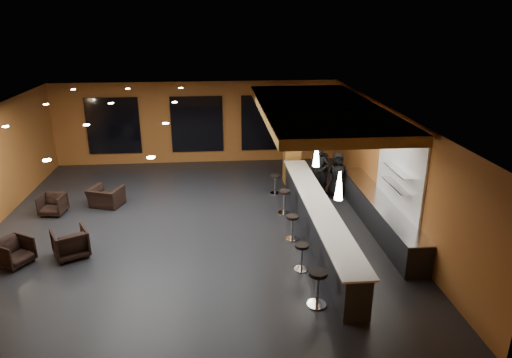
{
  "coord_description": "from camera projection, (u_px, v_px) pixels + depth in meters",
  "views": [
    {
      "loc": [
        0.81,
        -12.8,
        6.16
      ],
      "look_at": [
        2.0,
        0.5,
        1.3
      ],
      "focal_mm": 32.0,
      "sensor_mm": 36.0,
      "label": 1
    }
  ],
  "objects": [
    {
      "name": "armchair_a",
      "position": [
        14.0,
        252.0,
        11.78
      ],
      "size": [
        1.06,
        1.05,
        0.71
      ],
      "primitive_type": "imported",
      "rotation": [
        0.0,
        0.0,
        1.03
      ],
      "color": "black",
      "rests_on": "floor"
    },
    {
      "name": "staff_b",
      "position": [
        325.0,
        174.0,
        16.19
      ],
      "size": [
        0.84,
        0.7,
        1.55
      ],
      "primitive_type": "imported",
      "rotation": [
        0.0,
        0.0,
        0.16
      ],
      "color": "black",
      "rests_on": "floor"
    },
    {
      "name": "staff_a",
      "position": [
        318.0,
        172.0,
        15.92
      ],
      "size": [
        0.76,
        0.58,
        1.87
      ],
      "primitive_type": "imported",
      "rotation": [
        0.0,
        0.0,
        -0.21
      ],
      "color": "black",
      "rests_on": "floor"
    },
    {
      "name": "pendant_1",
      "position": [
        316.0,
        155.0,
        13.05
      ],
      "size": [
        0.2,
        0.2,
        0.7
      ],
      "primitive_type": "cone",
      "color": "white",
      "rests_on": "wood_soffit"
    },
    {
      "name": "staff_c",
      "position": [
        337.0,
        175.0,
        16.01
      ],
      "size": [
        0.85,
        0.61,
        1.64
      ],
      "primitive_type": "imported",
      "rotation": [
        0.0,
        0.0,
        -0.11
      ],
      "color": "black",
      "rests_on": "floor"
    },
    {
      "name": "window_right",
      "position": [
        267.0,
        123.0,
        19.71
      ],
      "size": [
        2.2,
        0.06,
        2.4
      ],
      "primitive_type": "cube",
      "color": "black",
      "rests_on": "wall_back"
    },
    {
      "name": "bar_stool_0",
      "position": [
        318.0,
        284.0,
        10.04
      ],
      "size": [
        0.44,
        0.44,
        0.86
      ],
      "rotation": [
        0.0,
        0.0,
        0.32
      ],
      "color": "silver",
      "rests_on": "floor"
    },
    {
      "name": "prep_top",
      "position": [
        380.0,
        200.0,
        13.72
      ],
      "size": [
        0.72,
        6.0,
        0.03
      ],
      "primitive_type": "cube",
      "color": "silver",
      "rests_on": "prep_counter"
    },
    {
      "name": "wall_right",
      "position": [
        389.0,
        167.0,
        13.93
      ],
      "size": [
        0.1,
        13.0,
        3.5
      ],
      "primitive_type": "cube",
      "color": "#965421",
      "rests_on": "floor"
    },
    {
      "name": "window_center",
      "position": [
        197.0,
        124.0,
        19.46
      ],
      "size": [
        2.2,
        0.06,
        2.4
      ],
      "primitive_type": "cube",
      "color": "black",
      "rests_on": "wall_back"
    },
    {
      "name": "bar_stool_3",
      "position": [
        284.0,
        199.0,
        14.75
      ],
      "size": [
        0.4,
        0.4,
        0.8
      ],
      "rotation": [
        0.0,
        0.0,
        -0.15
      ],
      "color": "silver",
      "rests_on": "floor"
    },
    {
      "name": "wall_shelf_upper",
      "position": [
        398.0,
        170.0,
        12.68
      ],
      "size": [
        0.3,
        1.5,
        0.03
      ],
      "primitive_type": "cube",
      "color": "silver",
      "rests_on": "wall_right"
    },
    {
      "name": "bar_stool_1",
      "position": [
        302.0,
        254.0,
        11.48
      ],
      "size": [
        0.37,
        0.37,
        0.72
      ],
      "rotation": [
        0.0,
        0.0,
        -0.16
      ],
      "color": "silver",
      "rests_on": "floor"
    },
    {
      "name": "armchair_b",
      "position": [
        70.0,
        243.0,
        12.16
      ],
      "size": [
        1.15,
        1.16,
        0.79
      ],
      "primitive_type": "imported",
      "rotation": [
        0.0,
        0.0,
        3.63
      ],
      "color": "black",
      "rests_on": "floor"
    },
    {
      "name": "prep_counter",
      "position": [
        378.0,
        213.0,
        13.88
      ],
      "size": [
        0.7,
        6.0,
        0.86
      ],
      "primitive_type": "cube",
      "color": "black",
      "rests_on": "floor"
    },
    {
      "name": "column",
      "position": [
        292.0,
        138.0,
        17.09
      ],
      "size": [
        0.6,
        0.6,
        3.5
      ],
      "primitive_type": "cube",
      "color": "#9E6423",
      "rests_on": "floor"
    },
    {
      "name": "bar_stool_4",
      "position": [
        275.0,
        182.0,
        16.41
      ],
      "size": [
        0.36,
        0.36,
        0.71
      ],
      "rotation": [
        0.0,
        0.0,
        -0.24
      ],
      "color": "silver",
      "rests_on": "floor"
    },
    {
      "name": "wall_back",
      "position": [
        197.0,
        123.0,
        19.55
      ],
      "size": [
        12.0,
        0.1,
        3.5
      ],
      "primitive_type": "cube",
      "color": "#965421",
      "rests_on": "floor"
    },
    {
      "name": "tile_backsplash",
      "position": [
        400.0,
        170.0,
        12.9
      ],
      "size": [
        0.06,
        3.2,
        2.4
      ],
      "primitive_type": "cube",
      "color": "white",
      "rests_on": "wall_right"
    },
    {
      "name": "wall_shelf_lower",
      "position": [
        396.0,
        185.0,
        12.84
      ],
      "size": [
        0.3,
        1.5,
        0.03
      ],
      "primitive_type": "cube",
      "color": "silver",
      "rests_on": "wall_right"
    },
    {
      "name": "pendant_0",
      "position": [
        339.0,
        186.0,
        10.71
      ],
      "size": [
        0.2,
        0.2,
        0.7
      ],
      "primitive_type": "cone",
      "color": "white",
      "rests_on": "wood_soffit"
    },
    {
      "name": "bar_top",
      "position": [
        318.0,
        204.0,
        13.04
      ],
      "size": [
        0.78,
        8.1,
        0.05
      ],
      "primitive_type": "cube",
      "color": "beige",
      "rests_on": "bar_counter"
    },
    {
      "name": "wall_front",
      "position": [
        171.0,
        306.0,
        7.29
      ],
      "size": [
        12.0,
        0.1,
        3.5
      ],
      "primitive_type": "cube",
      "color": "#965421",
      "rests_on": "floor"
    },
    {
      "name": "bar_counter",
      "position": [
        317.0,
        221.0,
        13.22
      ],
      "size": [
        0.6,
        8.0,
        1.0
      ],
      "primitive_type": "cube",
      "color": "black",
      "rests_on": "floor"
    },
    {
      "name": "pendant_2",
      "position": [
        301.0,
        133.0,
        15.39
      ],
      "size": [
        0.2,
        0.2,
        0.7
      ],
      "primitive_type": "cone",
      "color": "white",
      "rests_on": "wood_soffit"
    },
    {
      "name": "ceiling",
      "position": [
        187.0,
        112.0,
        12.8
      ],
      "size": [
        12.0,
        13.0,
        0.1
      ],
      "primitive_type": "cube",
      "color": "black"
    },
    {
      "name": "armchair_c",
      "position": [
        53.0,
        204.0,
        14.74
      ],
      "size": [
        0.82,
        0.84,
        0.69
      ],
      "primitive_type": "imported",
      "rotation": [
        0.0,
        0.0,
        -0.12
      ],
      "color": "black",
      "rests_on": "floor"
    },
    {
      "name": "wood_soffit",
      "position": [
        319.0,
        109.0,
        14.14
      ],
      "size": [
        3.6,
        8.0,
        0.28
      ],
      "primitive_type": "cube",
      "color": "#B27C34",
      "rests_on": "ceiling"
    },
    {
      "name": "floor",
      "position": [
        193.0,
        228.0,
        14.03
      ],
      "size": [
        12.0,
        13.0,
        0.1
      ],
      "primitive_type": "cube",
      "color": "black",
      "rests_on": "ground"
    },
    {
      "name": "armchair_d",
      "position": [
        106.0,
        197.0,
        15.38
      ],
      "size": [
        1.28,
        1.2,
        0.67
      ],
      "primitive_type": "imported",
      "rotation": [
        0.0,
        0.0,
        2.8
      ],
      "color": "black",
      "rests_on": "floor"
    },
    {
      "name": "bar_stool_2",
      "position": [
        292.0,
        224.0,
        13.05
      ],
      "size": [
        0.38,
        0.38,
        0.75
      ],
      "rotation": [
        0.0,
        0.0,
        -0.32
      ],
      "color": "silver",
      "rests_on": "floor"
    },
    {
      "name": "window_left",
      "position": [
        113.0,
        126.0,
        19.17
      ],
      "size": [
        2.2,
        0.06,
        2.4
      ],
      "primitive_type": "cube",
      "color": "black",
      "rests_on": "wall_back"
    }
  ]
}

